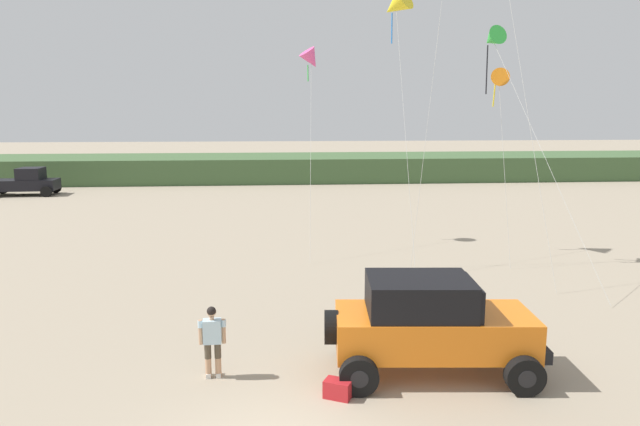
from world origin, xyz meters
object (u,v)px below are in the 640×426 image
(kite_white_parafoil, at_px, (492,40))
(cooler_box, at_px, (338,389))
(jeep, at_px, (431,323))
(kite_yellow_diamond, at_px, (311,59))
(kite_blue_swept, at_px, (396,5))
(person_watching, at_px, (212,338))
(kite_orange_streamer, at_px, (499,79))
(distant_pickup, at_px, (25,182))

(kite_white_parafoil, bearing_deg, cooler_box, -123.38)
(jeep, height_order, kite_yellow_diamond, kite_yellow_diamond)
(kite_yellow_diamond, distance_m, kite_blue_swept, 4.47)
(cooler_box, height_order, kite_white_parafoil, kite_white_parafoil)
(jeep, bearing_deg, cooler_box, -156.36)
(cooler_box, bearing_deg, person_watching, -177.22)
(cooler_box, height_order, kite_yellow_diamond, kite_yellow_diamond)
(kite_yellow_diamond, bearing_deg, kite_orange_streamer, -32.48)
(kite_yellow_diamond, xyz_separation_m, kite_white_parafoil, (6.47, -4.77, 0.36))
(cooler_box, bearing_deg, jeep, 49.91)
(cooler_box, relative_size, kite_orange_streamer, 0.07)
(jeep, height_order, kite_orange_streamer, kite_orange_streamer)
(cooler_box, height_order, kite_orange_streamer, kite_orange_streamer)
(person_watching, height_order, cooler_box, person_watching)
(jeep, xyz_separation_m, kite_yellow_diamond, (-1.72, 14.36, 7.02))
(kite_white_parafoil, bearing_deg, kite_blue_swept, 141.86)
(jeep, xyz_separation_m, kite_white_parafoil, (4.75, 9.59, 7.38))
(distant_pickup, height_order, kite_yellow_diamond, kite_yellow_diamond)
(person_watching, bearing_deg, kite_white_parafoil, 44.20)
(cooler_box, relative_size, kite_white_parafoil, 0.06)
(distant_pickup, distance_m, kite_white_parafoil, 34.24)
(cooler_box, distance_m, kite_blue_swept, 16.86)
(jeep, xyz_separation_m, kite_blue_swept, (1.58, 12.07, 8.98))
(person_watching, bearing_deg, cooler_box, -23.49)
(jeep, relative_size, kite_blue_swept, 0.45)
(jeep, bearing_deg, kite_blue_swept, 82.52)
(distant_pickup, bearing_deg, kite_blue_swept, -39.07)
(jeep, distance_m, person_watching, 4.92)
(distant_pickup, xyz_separation_m, kite_yellow_diamond, (19.48, -16.21, 7.29))
(jeep, distance_m, kite_white_parafoil, 13.00)
(kite_blue_swept, bearing_deg, person_watching, -118.68)
(person_watching, height_order, kite_yellow_diamond, kite_yellow_diamond)
(person_watching, height_order, kite_blue_swept, kite_blue_swept)
(kite_blue_swept, relative_size, kite_white_parafoil, 1.20)
(kite_blue_swept, height_order, kite_white_parafoil, kite_blue_swept)
(cooler_box, bearing_deg, kite_yellow_diamond, 114.45)
(distant_pickup, relative_size, kite_blue_swept, 0.43)
(kite_yellow_diamond, distance_m, kite_white_parafoil, 8.05)
(kite_yellow_diamond, bearing_deg, cooler_box, -91.82)
(person_watching, bearing_deg, kite_blue_swept, 61.32)
(kite_orange_streamer, height_order, kite_white_parafoil, kite_white_parafoil)
(kite_orange_streamer, distance_m, kite_white_parafoil, 1.55)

